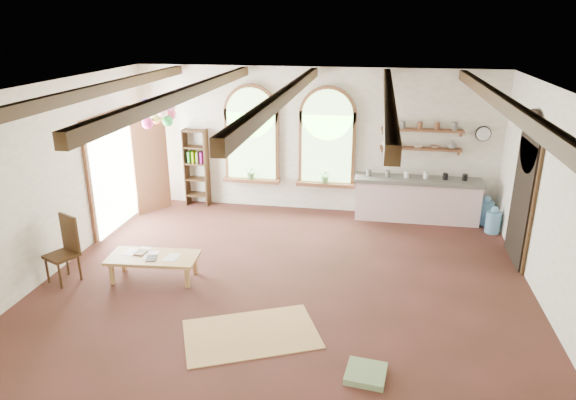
% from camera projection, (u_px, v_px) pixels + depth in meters
% --- Properties ---
extents(floor, '(8.00, 8.00, 0.00)m').
position_uv_depth(floor, '(286.00, 280.00, 8.66)').
color(floor, '#4F2620').
rests_on(floor, ground).
extents(ceiling_beams, '(6.20, 6.80, 0.18)m').
position_uv_depth(ceiling_beams, '(286.00, 94.00, 7.62)').
color(ceiling_beams, '#3D2313').
rests_on(ceiling_beams, ceiling).
extents(window_left, '(1.30, 0.28, 2.20)m').
position_uv_depth(window_left, '(252.00, 138.00, 11.51)').
color(window_left, brown).
rests_on(window_left, floor).
extents(window_right, '(1.30, 0.28, 2.20)m').
position_uv_depth(window_right, '(327.00, 141.00, 11.24)').
color(window_right, brown).
rests_on(window_right, floor).
extents(left_doorway, '(0.10, 1.90, 2.50)m').
position_uv_depth(left_doorway, '(113.00, 173.00, 10.58)').
color(left_doorway, brown).
rests_on(left_doorway, floor).
extents(right_doorway, '(0.10, 1.30, 2.40)m').
position_uv_depth(right_doorway, '(521.00, 203.00, 9.04)').
color(right_doorway, black).
rests_on(right_doorway, floor).
extents(kitchen_counter, '(2.68, 0.62, 0.94)m').
position_uv_depth(kitchen_counter, '(417.00, 199.00, 11.09)').
color(kitchen_counter, beige).
rests_on(kitchen_counter, floor).
extents(wall_shelf_lower, '(1.70, 0.24, 0.04)m').
position_uv_depth(wall_shelf_lower, '(420.00, 149.00, 10.90)').
color(wall_shelf_lower, brown).
rests_on(wall_shelf_lower, wall_back).
extents(wall_shelf_upper, '(1.70, 0.24, 0.04)m').
position_uv_depth(wall_shelf_upper, '(422.00, 130.00, 10.77)').
color(wall_shelf_upper, brown).
rests_on(wall_shelf_upper, wall_back).
extents(wall_clock, '(0.32, 0.04, 0.32)m').
position_uv_depth(wall_clock, '(483.00, 134.00, 10.64)').
color(wall_clock, black).
rests_on(wall_clock, wall_back).
extents(bookshelf, '(0.53, 0.32, 1.80)m').
position_uv_depth(bookshelf, '(197.00, 168.00, 11.87)').
color(bookshelf, '#3D2313').
rests_on(bookshelf, floor).
extents(coffee_table, '(1.53, 0.79, 0.42)m').
position_uv_depth(coffee_table, '(153.00, 259.00, 8.57)').
color(coffee_table, tan).
rests_on(coffee_table, floor).
extents(side_chair, '(0.59, 0.59, 1.13)m').
position_uv_depth(side_chair, '(64.00, 263.00, 8.53)').
color(side_chair, '#3D2313').
rests_on(side_chair, floor).
extents(floor_mat, '(2.13, 1.77, 0.02)m').
position_uv_depth(floor_mat, '(251.00, 334.00, 7.16)').
color(floor_mat, tan).
rests_on(floor_mat, floor).
extents(floor_cushion, '(0.54, 0.54, 0.08)m').
position_uv_depth(floor_cushion, '(366.00, 374.00, 6.31)').
color(floor_cushion, gray).
rests_on(floor_cushion, floor).
extents(water_jug_a, '(0.33, 0.33, 0.64)m').
position_uv_depth(water_jug_a, '(486.00, 212.00, 10.92)').
color(water_jug_a, '#5991C0').
rests_on(water_jug_a, floor).
extents(water_jug_b, '(0.30, 0.30, 0.57)m').
position_uv_depth(water_jug_b, '(493.00, 221.00, 10.49)').
color(water_jug_b, '#5991C0').
rests_on(water_jug_b, floor).
extents(balloon_cluster, '(0.82, 0.82, 1.14)m').
position_uv_depth(balloon_cluster, '(159.00, 112.00, 10.50)').
color(balloon_cluster, silver).
rests_on(balloon_cluster, floor).
extents(table_book, '(0.20, 0.27, 0.02)m').
position_uv_depth(table_book, '(136.00, 252.00, 8.69)').
color(table_book, olive).
rests_on(table_book, coffee_table).
extents(tablet, '(0.23, 0.28, 0.01)m').
position_uv_depth(tablet, '(152.00, 258.00, 8.47)').
color(tablet, black).
rests_on(tablet, coffee_table).
extents(potted_plant_left, '(0.27, 0.23, 0.30)m').
position_uv_depth(potted_plant_left, '(251.00, 172.00, 11.68)').
color(potted_plant_left, '#598C4C').
rests_on(potted_plant_left, window_left).
extents(potted_plant_right, '(0.27, 0.23, 0.30)m').
position_uv_depth(potted_plant_right, '(326.00, 176.00, 11.40)').
color(potted_plant_right, '#598C4C').
rests_on(potted_plant_right, window_right).
extents(shelf_cup_a, '(0.12, 0.10, 0.10)m').
position_uv_depth(shelf_cup_a, '(385.00, 144.00, 11.00)').
color(shelf_cup_a, white).
rests_on(shelf_cup_a, wall_shelf_lower).
extents(shelf_cup_b, '(0.10, 0.10, 0.09)m').
position_uv_depth(shelf_cup_b, '(401.00, 145.00, 10.94)').
color(shelf_cup_b, beige).
rests_on(shelf_cup_b, wall_shelf_lower).
extents(shelf_bowl_a, '(0.22, 0.22, 0.05)m').
position_uv_depth(shelf_bowl_a, '(418.00, 146.00, 10.89)').
color(shelf_bowl_a, beige).
rests_on(shelf_bowl_a, wall_shelf_lower).
extents(shelf_bowl_b, '(0.20, 0.20, 0.06)m').
position_uv_depth(shelf_bowl_b, '(435.00, 147.00, 10.83)').
color(shelf_bowl_b, '#8C664C').
rests_on(shelf_bowl_b, wall_shelf_lower).
extents(shelf_vase, '(0.18, 0.18, 0.19)m').
position_uv_depth(shelf_vase, '(453.00, 145.00, 10.76)').
color(shelf_vase, slate).
rests_on(shelf_vase, wall_shelf_lower).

